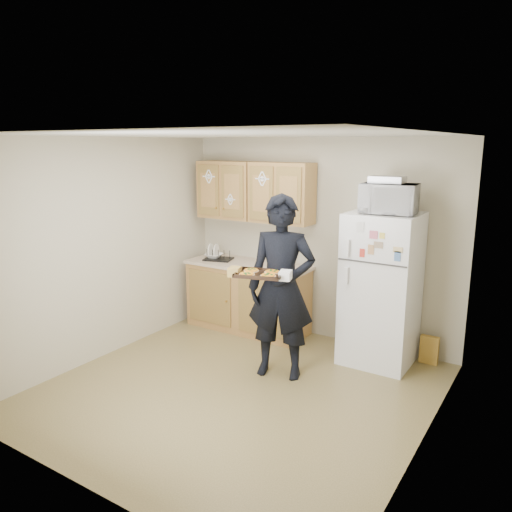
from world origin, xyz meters
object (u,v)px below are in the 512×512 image
Objects in this scene: person at (281,288)px; baking_tray at (260,274)px; dish_rack at (218,255)px; microwave at (389,199)px; refrigerator at (381,289)px.

person reaches higher than baking_tray.
person is 0.36m from baking_tray.
person is 1.74m from dish_rack.
microwave is (0.81, 0.84, 0.89)m from person.
dish_rack is (-2.30, 0.06, -0.89)m from microwave.
baking_tray is at bearing -40.38° from dish_rack.
person is 4.18× the size of baking_tray.
microwave reaches higher than dish_rack.
microwave is (0.05, -0.05, 1.01)m from refrigerator.
baking_tray is 1.60m from microwave.
baking_tray is 1.29× the size of dish_rack.
refrigerator is 1.01m from microwave.
microwave is 2.46m from dish_rack.
microwave reaches higher than refrigerator.
refrigerator is at bearing 32.71° from person.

